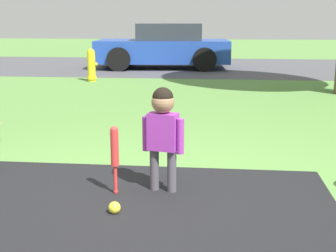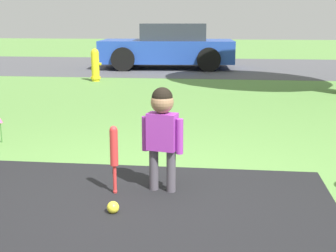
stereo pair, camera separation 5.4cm
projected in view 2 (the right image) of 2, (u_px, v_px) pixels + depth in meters
name	position (u px, v px, depth m)	size (l,w,h in m)	color
ground_plane	(140.00, 206.00, 3.69)	(60.00, 60.00, 0.00)	#5B8C42
street_strip	(203.00, 67.00, 14.28)	(40.00, 6.00, 0.01)	#4C4C51
child	(162.00, 125.00, 3.88)	(0.36, 0.19, 0.90)	#4C4751
baseball_bat	(114.00, 150.00, 3.87)	(0.07, 0.07, 0.59)	red
sports_ball	(113.00, 207.00, 3.54)	(0.09, 0.09, 0.09)	yellow
fire_hydrant	(95.00, 65.00, 10.92)	(0.26, 0.23, 0.76)	yellow
parked_car	(168.00, 47.00, 13.75)	(3.97, 2.21, 1.30)	#2347AD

